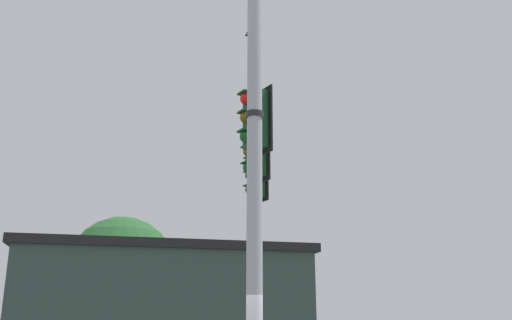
{
  "coord_description": "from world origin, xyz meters",
  "views": [
    {
      "loc": [
        -6.1,
        3.82,
        2.18
      ],
      "look_at": [
        3.82,
        -2.43,
        5.59
      ],
      "focal_mm": 39.11,
      "sensor_mm": 36.0,
      "label": 1
    }
  ],
  "objects": [
    {
      "name": "storefront_building",
      "position": [
        13.28,
        -4.4,
        2.42
      ],
      "size": [
        8.73,
        11.42,
        4.81
      ],
      "color": "#33473D",
      "rests_on": "ground"
    },
    {
      "name": "tree_by_storefront",
      "position": [
        15.6,
        -3.54,
        4.1
      ],
      "size": [
        4.27,
        4.27,
        6.24
      ],
      "color": "#4C3823",
      "rests_on": "ground"
    },
    {
      "name": "mast_arm",
      "position": [
        3.08,
        -1.96,
        6.39
      ],
      "size": [
        6.27,
        4.09,
        0.21
      ],
      "primitive_type": "cylinder",
      "rotation": [
        0.0,
        1.57,
        5.72
      ],
      "color": "#ADB2B7"
    },
    {
      "name": "signal_pole",
      "position": [
        0.0,
        0.0,
        3.46
      ],
      "size": [
        0.21,
        0.21,
        6.92
      ],
      "primitive_type": "cylinder",
      "color": "#ADB2B7",
      "rests_on": "ground"
    },
    {
      "name": "traffic_light_mid_outer",
      "position": [
        5.01,
        -3.16,
        5.58
      ],
      "size": [
        0.54,
        0.49,
        1.31
      ],
      "color": "black"
    },
    {
      "name": "street_name_sign",
      "position": [
        0.32,
        -0.2,
        4.91
      ],
      "size": [
        1.1,
        0.76,
        0.22
      ],
      "color": "#147238"
    },
    {
      "name": "traffic_light_mid_inner",
      "position": [
        3.33,
        -2.09,
        5.58
      ],
      "size": [
        0.54,
        0.49,
        1.31
      ],
      "color": "black"
    },
    {
      "name": "bird_flying",
      "position": [
        4.96,
        -2.92,
        9.32
      ],
      "size": [
        0.22,
        0.23,
        0.08
      ],
      "color": "black"
    },
    {
      "name": "traffic_light_nearest_pole",
      "position": [
        1.65,
        -1.03,
        5.58
      ],
      "size": [
        0.54,
        0.49,
        1.31
      ],
      "color": "black"
    }
  ]
}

